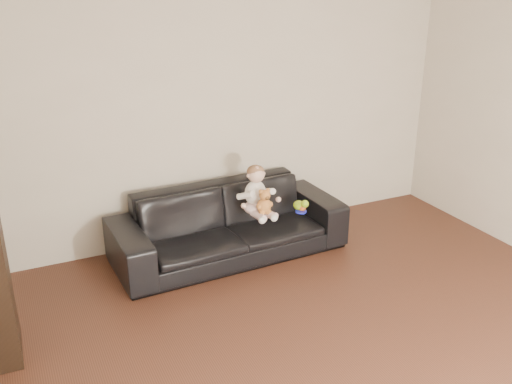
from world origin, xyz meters
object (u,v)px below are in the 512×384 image
sofa (229,223)px  baby (257,193)px  toy_blue_disc (301,211)px  toy_rattle (302,208)px  toy_green (299,205)px  teddy_bear (264,202)px

sofa → baby: size_ratio=4.61×
baby → toy_blue_disc: size_ratio=4.43×
sofa → toy_rattle: bearing=-22.8°
toy_rattle → toy_green: bearing=103.8°
sofa → toy_rattle: size_ratio=29.23×
toy_rattle → baby: bearing=163.3°
toy_blue_disc → sofa: bearing=157.7°
toy_green → baby: bearing=168.5°
teddy_bear → toy_rattle: size_ratio=3.28×
baby → toy_green: 0.46m
toy_rattle → toy_blue_disc: (-0.02, -0.02, -0.03)m
teddy_bear → toy_green: bearing=-12.4°
sofa → toy_blue_disc: (0.64, -0.26, 0.11)m
teddy_bear → toy_green: size_ratio=1.87×
sofa → teddy_bear: 0.46m
sofa → teddy_bear: teddy_bear is taller
baby → toy_rattle: bearing=-30.0°
teddy_bear → toy_rattle: teddy_bear is taller
baby → toy_blue_disc: baby is taller
sofa → baby: 0.41m
toy_rattle → toy_blue_disc: bearing=-144.0°
baby → toy_blue_disc: (0.40, -0.14, -0.21)m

